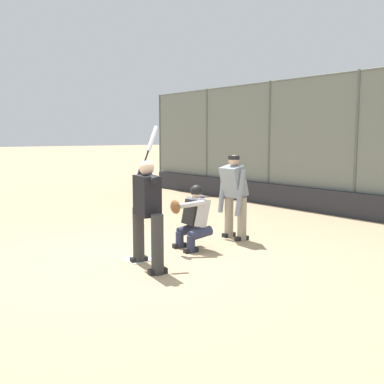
{
  "coord_description": "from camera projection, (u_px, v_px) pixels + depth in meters",
  "views": [
    {
      "loc": [
        -6.13,
        3.74,
        2.01
      ],
      "look_at": [
        -0.14,
        -1.0,
        1.05
      ],
      "focal_mm": 42.0,
      "sensor_mm": 36.0,
      "label": 1
    }
  ],
  "objects": [
    {
      "name": "ground_plane",
      "position": [
        139.0,
        260.0,
        7.32
      ],
      "size": [
        160.0,
        160.0,
        0.0
      ],
      "primitive_type": "plane",
      "color": "tan"
    },
    {
      "name": "home_plate_marker",
      "position": [
        139.0,
        259.0,
        7.32
      ],
      "size": [
        0.43,
        0.43,
        0.01
      ],
      "primitive_type": "cube",
      "color": "white",
      "rests_on": "ground_plane"
    },
    {
      "name": "backstop_fence",
      "position": [
        357.0,
        141.0,
        10.92
      ],
      "size": [
        17.02,
        0.08,
        3.58
      ],
      "color": "#515651",
      "rests_on": "ground_plane"
    },
    {
      "name": "padding_wall",
      "position": [
        351.0,
        205.0,
        11.06
      ],
      "size": [
        16.6,
        0.18,
        0.63
      ],
      "primitive_type": "cube",
      "color": "#28282D",
      "rests_on": "ground_plane"
    },
    {
      "name": "batter_at_plate",
      "position": [
        147.0,
        210.0,
        6.78
      ],
      "size": [
        0.95,
        0.73,
        2.17
      ],
      "rotation": [
        0.0,
        0.0,
        -0.17
      ],
      "color": "#333333",
      "rests_on": "ground_plane"
    },
    {
      "name": "catcher_behind_plate",
      "position": [
        193.0,
        216.0,
        7.95
      ],
      "size": [
        0.62,
        0.75,
        1.15
      ],
      "rotation": [
        0.0,
        0.0,
        -0.12
      ],
      "color": "#2D334C",
      "rests_on": "ground_plane"
    },
    {
      "name": "umpire_home",
      "position": [
        234.0,
        194.0,
        8.71
      ],
      "size": [
        0.67,
        0.42,
        1.64
      ],
      "rotation": [
        0.0,
        0.0,
        -0.04
      ],
      "color": "gray",
      "rests_on": "ground_plane"
    },
    {
      "name": "spare_bat_near_backstop",
      "position": [
        200.0,
        197.0,
        14.51
      ],
      "size": [
        0.19,
        0.8,
        0.07
      ],
      "rotation": [
        0.0,
        0.0,
        1.39
      ],
      "color": "black",
      "rests_on": "ground_plane"
    }
  ]
}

